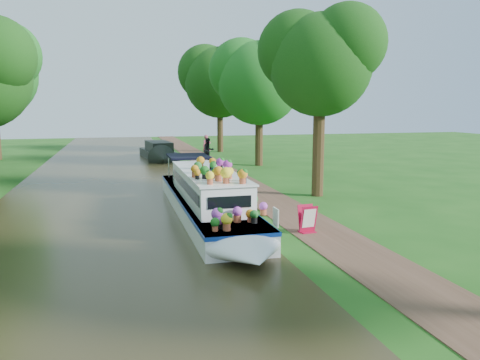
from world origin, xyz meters
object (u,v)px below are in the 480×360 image
Objects in this scene: plant_boat at (209,198)px; pedestrian_pink at (207,146)px; second_boat at (159,152)px; pedestrian_dark at (208,151)px; sandwich_board at (307,220)px.

plant_boat reaches higher than pedestrian_pink.
second_boat is 3.96× the size of pedestrian_dark.
plant_boat is 7.02× the size of pedestrian_pink.
pedestrian_pink is 3.77m from pedestrian_dark.
pedestrian_pink is at bearing 79.45° from plant_boat.
sandwich_board is (2.91, -2.82, -0.40)m from plant_boat.
pedestrian_dark reaches higher than sandwich_board.
plant_boat is 7.03× the size of pedestrian_dark.
pedestrian_dark is (-0.58, -3.73, -0.00)m from pedestrian_pink.
pedestrian_dark is (0.46, 20.29, 0.54)m from sandwich_board.
sandwich_board is 20.30m from pedestrian_dark.
plant_boat is 4.07m from sandwich_board.
second_boat is 3.99m from pedestrian_pink.
plant_boat is 1.78× the size of second_boat.
pedestrian_pink is (3.95, 21.20, 0.14)m from plant_boat.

